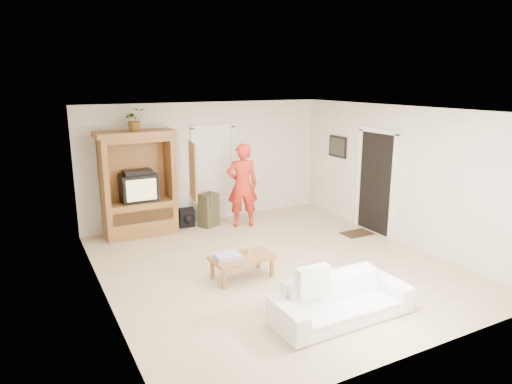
% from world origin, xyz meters
% --- Properties ---
extents(floor, '(6.00, 6.00, 0.00)m').
position_xyz_m(floor, '(0.00, 0.00, 0.00)').
color(floor, tan).
rests_on(floor, ground).
extents(ceiling, '(6.00, 6.00, 0.00)m').
position_xyz_m(ceiling, '(0.00, 0.00, 2.60)').
color(ceiling, white).
rests_on(ceiling, floor).
extents(wall_back, '(5.50, 0.00, 5.50)m').
position_xyz_m(wall_back, '(0.00, 3.00, 1.30)').
color(wall_back, silver).
rests_on(wall_back, floor).
extents(wall_front, '(5.50, 0.00, 5.50)m').
position_xyz_m(wall_front, '(0.00, -3.00, 1.30)').
color(wall_front, silver).
rests_on(wall_front, floor).
extents(wall_left, '(0.00, 6.00, 6.00)m').
position_xyz_m(wall_left, '(-2.75, 0.00, 1.30)').
color(wall_left, silver).
rests_on(wall_left, floor).
extents(wall_right, '(0.00, 6.00, 6.00)m').
position_xyz_m(wall_right, '(2.75, 0.00, 1.30)').
color(wall_right, silver).
rests_on(wall_right, floor).
extents(armoire, '(1.82, 1.14, 2.10)m').
position_xyz_m(armoire, '(-1.58, 2.66, 0.91)').
color(armoire, olive).
rests_on(armoire, floor).
extents(door_back, '(0.85, 0.05, 2.04)m').
position_xyz_m(door_back, '(0.15, 2.97, 1.02)').
color(door_back, white).
rests_on(door_back, floor).
extents(doorway_right, '(0.05, 0.90, 2.04)m').
position_xyz_m(doorway_right, '(2.73, 0.60, 1.02)').
color(doorway_right, black).
rests_on(doorway_right, floor).
extents(framed_picture, '(0.03, 0.60, 0.48)m').
position_xyz_m(framed_picture, '(2.73, 1.90, 1.60)').
color(framed_picture, black).
rests_on(framed_picture, wall_right).
extents(doormat, '(0.60, 0.40, 0.02)m').
position_xyz_m(doormat, '(2.30, 0.60, 0.01)').
color(doormat, '#382316').
rests_on(doormat, floor).
extents(plant, '(0.43, 0.38, 0.43)m').
position_xyz_m(plant, '(-1.60, 2.63, 2.32)').
color(plant, '#4C7238').
rests_on(plant, armoire).
extents(man, '(0.75, 0.61, 1.79)m').
position_xyz_m(man, '(0.47, 2.17, 0.90)').
color(man, red).
rests_on(man, floor).
extents(sofa, '(1.89, 0.75, 0.55)m').
position_xyz_m(sofa, '(-0.13, -1.96, 0.28)').
color(sofa, white).
rests_on(sofa, floor).
extents(coffee_table, '(1.00, 0.58, 0.36)m').
position_xyz_m(coffee_table, '(-0.71, -0.21, 0.32)').
color(coffee_table, olive).
rests_on(coffee_table, floor).
extents(towel, '(0.40, 0.31, 0.08)m').
position_xyz_m(towel, '(-0.96, -0.21, 0.40)').
color(towel, '#FF54BF').
rests_on(towel, coffee_table).
extents(candle, '(0.08, 0.08, 0.10)m').
position_xyz_m(candle, '(-0.58, -0.17, 0.41)').
color(candle, tan).
rests_on(candle, coffee_table).
extents(backpack_black, '(0.33, 0.21, 0.40)m').
position_xyz_m(backpack_black, '(-0.63, 2.65, 0.20)').
color(backpack_black, black).
rests_on(backpack_black, floor).
extents(backpack_olive, '(0.46, 0.41, 0.72)m').
position_xyz_m(backpack_olive, '(-0.18, 2.50, 0.36)').
color(backpack_olive, '#47442B').
rests_on(backpack_olive, floor).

